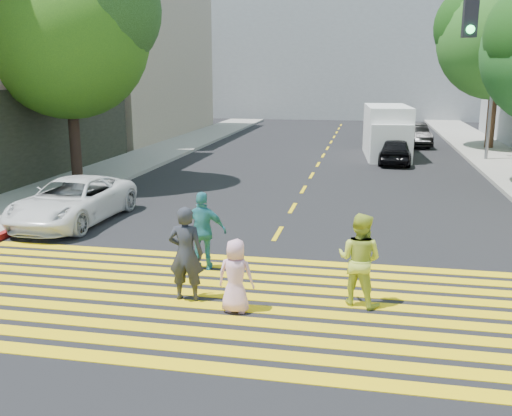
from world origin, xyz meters
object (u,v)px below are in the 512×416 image
(tree_right_far, at_px, (501,32))
(pedestrian_man, at_px, (186,254))
(white_van, at_px, (387,133))
(pedestrian_extra, at_px, (203,231))
(white_sedan, at_px, (73,201))
(tree_left, at_px, (69,27))
(dark_car_near, at_px, (396,150))
(silver_car, at_px, (386,128))
(dark_car_parked, at_px, (414,135))
(pedestrian_woman, at_px, (359,260))
(pedestrian_child, at_px, (236,276))

(tree_right_far, bearing_deg, pedestrian_man, -112.58)
(tree_right_far, relative_size, white_van, 1.67)
(pedestrian_extra, bearing_deg, white_sedan, -39.78)
(tree_right_far, xyz_separation_m, white_van, (-5.72, -3.80, -5.05))
(tree_left, bearing_deg, pedestrian_man, -53.32)
(pedestrian_extra, bearing_deg, dark_car_near, -112.92)
(silver_car, distance_m, dark_car_parked, 4.83)
(white_van, bearing_deg, dark_car_near, -84.48)
(pedestrian_man, bearing_deg, pedestrian_woman, -176.19)
(pedestrian_child, xyz_separation_m, white_sedan, (-5.96, 5.18, -0.04))
(pedestrian_woman, height_order, silver_car, pedestrian_woman)
(dark_car_near, xyz_separation_m, silver_car, (-0.15, 11.63, 0.00))
(pedestrian_child, distance_m, white_sedan, 7.89)
(pedestrian_man, distance_m, pedestrian_extra, 1.72)
(tree_right_far, distance_m, dark_car_parked, 7.00)
(tree_left, bearing_deg, dark_car_near, 32.41)
(pedestrian_woman, xyz_separation_m, silver_car, (1.19, 28.97, -0.24))
(pedestrian_child, bearing_deg, dark_car_parked, -97.64)
(tree_left, xyz_separation_m, pedestrian_extra, (7.35, -8.39, -4.91))
(tree_right_far, distance_m, silver_car, 9.71)
(pedestrian_man, xyz_separation_m, dark_car_parked, (5.80, 24.76, -0.24))
(tree_right_far, bearing_deg, pedestrian_extra, -114.53)
(pedestrian_extra, relative_size, silver_car, 0.40)
(pedestrian_extra, distance_m, silver_car, 28.01)
(pedestrian_child, height_order, dark_car_parked, pedestrian_child)
(pedestrian_woman, relative_size, pedestrian_child, 1.29)
(pedestrian_man, bearing_deg, dark_car_parked, -106.45)
(pedestrian_extra, xyz_separation_m, dark_car_near, (4.67, 16.02, -0.23))
(tree_left, relative_size, dark_car_parked, 2.12)
(dark_car_near, height_order, dark_car_parked, dark_car_parked)
(tree_left, distance_m, pedestrian_woman, 15.25)
(silver_car, bearing_deg, tree_left, 53.21)
(silver_car, height_order, white_van, white_van)
(dark_car_parked, bearing_deg, pedestrian_woman, -104.42)
(white_van, bearing_deg, pedestrian_man, -105.70)
(white_sedan, bearing_deg, silver_car, 71.41)
(tree_right_far, distance_m, pedestrian_extra, 24.76)
(pedestrian_man, relative_size, white_van, 0.32)
(pedestrian_woman, xyz_separation_m, white_van, (0.98, 19.50, 0.35))
(pedestrian_man, distance_m, white_van, 20.32)
(pedestrian_man, bearing_deg, white_van, -105.03)
(pedestrian_man, relative_size, pedestrian_woman, 1.04)
(white_sedan, bearing_deg, dark_car_parked, 63.84)
(white_sedan, relative_size, silver_car, 1.05)
(pedestrian_man, xyz_separation_m, white_sedan, (-4.93, 4.82, -0.27))
(tree_right_far, relative_size, pedestrian_child, 6.94)
(tree_left, distance_m, pedestrian_child, 14.44)
(tree_left, bearing_deg, dark_car_parked, 47.74)
(white_sedan, xyz_separation_m, silver_car, (9.28, 24.54, -0.00))
(pedestrian_woman, xyz_separation_m, white_sedan, (-8.09, 4.42, -0.23))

